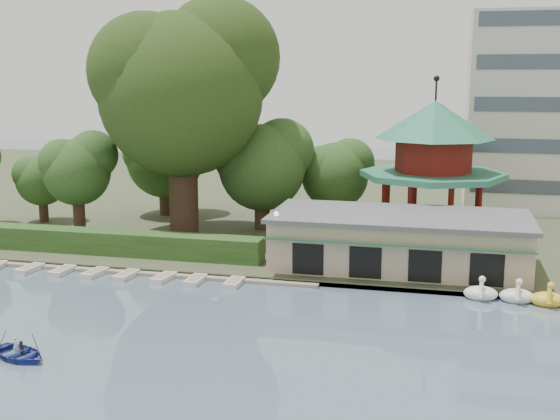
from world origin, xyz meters
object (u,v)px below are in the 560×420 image
(dock, at_px, (94,268))
(rowboat_with_passengers, at_px, (19,349))
(boathouse, at_px, (399,240))
(big_tree, at_px, (184,82))
(pavilion, at_px, (433,156))

(dock, xyz_separation_m, rowboat_with_passengers, (4.26, -15.90, 0.38))
(dock, relative_size, boathouse, 1.83)
(dock, relative_size, rowboat_with_passengers, 5.89)
(dock, height_order, rowboat_with_passengers, rowboat_with_passengers)
(dock, distance_m, big_tree, 17.67)
(rowboat_with_passengers, bearing_deg, pavilion, 57.26)
(boathouse, distance_m, pavilion, 11.43)
(dock, distance_m, boathouse, 22.62)
(big_tree, distance_m, rowboat_with_passengers, 29.95)
(dock, height_order, pavilion, pavilion)
(pavilion, xyz_separation_m, rowboat_with_passengers, (-19.74, -30.70, -6.98))
(big_tree, bearing_deg, rowboat_with_passengers, -87.73)
(boathouse, xyz_separation_m, big_tree, (-18.81, 6.25, 11.19))
(dock, xyz_separation_m, boathouse, (22.00, 4.77, 2.25))
(pavilion, relative_size, big_tree, 0.66)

